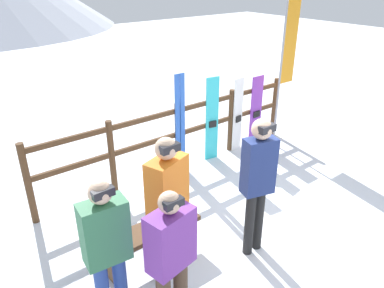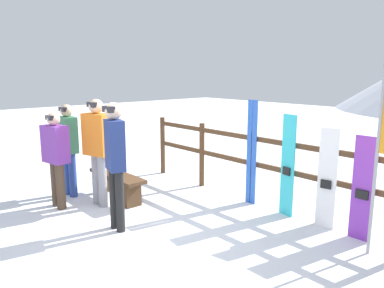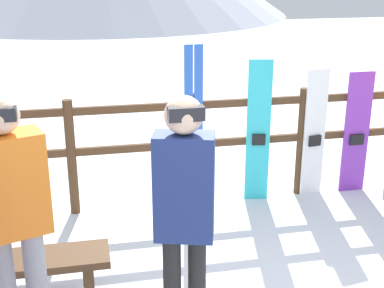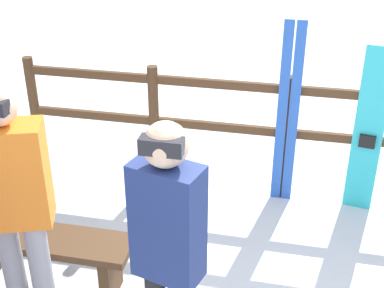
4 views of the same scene
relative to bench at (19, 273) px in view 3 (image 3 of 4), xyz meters
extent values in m
cylinder|color=#4C331E|center=(0.39, 1.66, 0.28)|extent=(0.10, 0.10, 1.24)
cylinder|color=#4C331E|center=(1.66, 1.66, 0.28)|extent=(0.10, 0.10, 1.24)
cylinder|color=#4C331E|center=(2.92, 1.66, 0.28)|extent=(0.10, 0.10, 1.24)
cube|color=#4C331E|center=(1.66, 1.66, 0.34)|extent=(5.06, 0.05, 0.08)
cube|color=#4C331E|center=(1.66, 1.66, 0.78)|extent=(5.06, 0.05, 0.08)
cube|color=#4C331E|center=(0.00, 0.00, 0.09)|extent=(1.35, 0.36, 0.06)
cube|color=#4C331E|center=(0.51, 0.00, -0.14)|extent=(0.08, 0.29, 0.40)
cylinder|color=gray|center=(0.16, -0.36, 0.09)|extent=(0.15, 0.15, 0.86)
cube|color=orange|center=(0.06, -0.36, 0.87)|extent=(0.52, 0.39, 0.68)
sphere|color=#D8B293|center=(0.06, -0.36, 1.32)|extent=(0.23, 0.23, 0.23)
cube|color=navy|center=(1.14, -0.66, 0.88)|extent=(0.42, 0.30, 0.69)
sphere|color=#D8B293|center=(1.14, -0.66, 1.35)|extent=(0.24, 0.24, 0.24)
cube|color=black|center=(1.14, -0.73, 1.38)|extent=(0.21, 0.08, 0.08)
cube|color=blue|center=(1.62, 1.60, 0.54)|extent=(0.09, 0.02, 1.76)
cube|color=blue|center=(1.72, 1.60, 0.54)|extent=(0.09, 0.02, 1.76)
cube|color=#2DBFCC|center=(2.39, 1.60, 0.45)|extent=(0.26, 0.07, 1.58)
cube|color=black|center=(2.39, 1.58, 0.37)|extent=(0.14, 0.05, 0.12)
cube|color=white|center=(3.05, 1.60, 0.39)|extent=(0.27, 0.07, 1.46)
cube|color=black|center=(3.05, 1.58, 0.31)|extent=(0.15, 0.05, 0.12)
cube|color=purple|center=(3.56, 1.60, 0.36)|extent=(0.30, 0.02, 1.41)
cube|color=black|center=(3.56, 1.58, 0.29)|extent=(0.17, 0.03, 0.12)
camera|label=1|loc=(-1.80, -3.17, 2.97)|focal=35.00mm
camera|label=2|loc=(5.60, -3.17, 1.87)|focal=35.00mm
camera|label=3|loc=(0.57, -3.66, 2.23)|focal=50.00mm
camera|label=4|loc=(1.75, -2.89, 2.56)|focal=50.00mm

